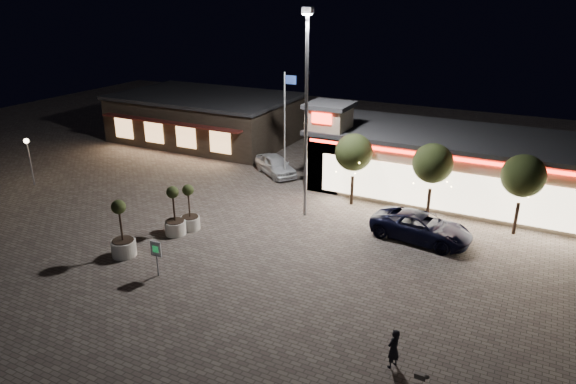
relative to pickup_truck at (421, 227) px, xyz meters
The scene contains 17 objects.
ground 12.19m from the pickup_truck, 140.08° to the right, with size 90.00×90.00×0.00m, color #6F635A.
retail_building 8.14m from the pickup_truck, 88.72° to the left, with size 20.40×8.40×6.10m.
restaurant_building 26.35m from the pickup_truck, 152.45° to the left, with size 16.40×11.00×4.30m.
floodlight_pole 9.63m from the pickup_truck, behind, with size 0.60×0.40×12.38m.
flagpole 12.99m from the pickup_truck, 155.17° to the left, with size 0.95×0.10×8.00m.
lamp_post_west 27.64m from the pickup_truck, behind, with size 0.36×0.36×3.48m.
string_tree_a 6.81m from the pickup_truck, 149.04° to the left, with size 2.42×2.42×4.79m.
string_tree_b 4.25m from the pickup_truck, 95.84° to the left, with size 2.42×2.42×4.79m.
string_tree_c 6.31m from the pickup_truck, 34.37° to the left, with size 2.42×2.42×4.79m.
pickup_truck is the anchor object (origin of this frame).
white_sedan 14.09m from the pickup_truck, 153.91° to the left, with size 1.81×4.50×1.53m, color silver.
pedestrian 11.25m from the pickup_truck, 81.83° to the right, with size 0.59×0.39×1.62m, color black.
dog 11.86m from the pickup_truck, 76.32° to the right, with size 0.53×0.19×0.29m.
planter_left 14.05m from the pickup_truck, 155.95° to the right, with size 1.20×1.20×2.96m.
planter_mid 16.36m from the pickup_truck, 146.39° to the right, with size 1.30×1.30×3.19m.
planter_right 13.37m from the pickup_truck, 159.11° to the right, with size 1.14×1.14×2.80m.
valet_sign 14.52m from the pickup_truck, 137.09° to the right, with size 0.62×0.09×1.87m.
Camera 1 is at (14.49, -18.98, 13.04)m, focal length 32.00 mm.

